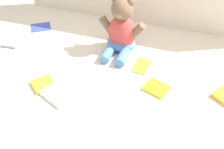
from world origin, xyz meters
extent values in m
plane|color=silver|center=(0.00, 0.00, 0.00)|extent=(3.20, 3.20, 0.00)
ellipsoid|color=#D84C47|center=(-0.06, 0.22, 0.09)|extent=(0.15, 0.12, 0.19)
ellipsoid|color=#598CD1|center=(-0.06, 0.21, 0.03)|extent=(0.16, 0.13, 0.07)
sphere|color=#7A6047|center=(-0.06, 0.21, 0.23)|extent=(0.11, 0.11, 0.11)
ellipsoid|color=#997C5E|center=(-0.07, 0.17, 0.22)|extent=(0.04, 0.03, 0.03)
sphere|color=#7A6047|center=(-0.03, 0.22, 0.27)|extent=(0.04, 0.04, 0.04)
cylinder|color=#7A6047|center=(-0.14, 0.21, 0.13)|extent=(0.09, 0.04, 0.10)
cylinder|color=#7A6047|center=(0.01, 0.21, 0.13)|extent=(0.09, 0.04, 0.10)
cylinder|color=#598CD1|center=(-0.11, 0.12, 0.02)|extent=(0.05, 0.11, 0.05)
cylinder|color=#598CD1|center=(-0.03, 0.11, 0.02)|extent=(0.05, 0.11, 0.05)
cube|color=yellow|center=(-0.33, -0.16, 0.01)|extent=(0.13, 0.13, 0.01)
cube|color=#3C51C0|center=(-0.55, 0.26, 0.00)|extent=(0.14, 0.13, 0.01)
cube|color=yellow|center=(0.17, -0.03, 0.01)|extent=(0.13, 0.12, 0.01)
cube|color=white|center=(-0.24, -0.20, 0.01)|extent=(0.16, 0.14, 0.01)
cube|color=gold|center=(0.07, 0.10, 0.00)|extent=(0.08, 0.12, 0.01)
cube|color=#8F9E95|center=(-0.65, 0.07, 0.01)|extent=(0.12, 0.08, 0.01)
camera|label=1|loc=(0.24, -0.96, 0.93)|focal=46.94mm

